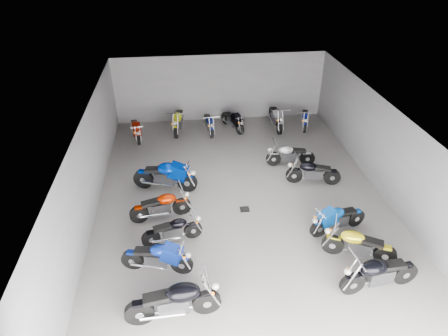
{
  "coord_description": "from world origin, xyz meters",
  "views": [
    {
      "loc": [
        -1.98,
        -11.19,
        8.31
      ],
      "look_at": [
        -0.57,
        0.65,
        1.0
      ],
      "focal_mm": 32.0,
      "sensor_mm": 36.0,
      "label": 1
    }
  ],
  "objects_px": {
    "motorcycle_right_a": "(379,273)",
    "motorcycle_left_e": "(166,176)",
    "motorcycle_right_c": "(338,219)",
    "motorcycle_right_b": "(358,245)",
    "motorcycle_left_c": "(173,230)",
    "motorcycle_left_b": "(158,257)",
    "motorcycle_back_f": "(305,118)",
    "motorcycle_left_d": "(161,206)",
    "motorcycle_left_a": "(174,301)",
    "motorcycle_right_e": "(313,172)",
    "drain_grate": "(245,209)",
    "motorcycle_back_e": "(276,117)",
    "motorcycle_back_d": "(233,120)",
    "motorcycle_right_f": "(290,155)",
    "motorcycle_back_a": "(136,129)",
    "motorcycle_back_c": "(209,123)",
    "motorcycle_back_b": "(178,120)"
  },
  "relations": [
    {
      "from": "motorcycle_right_a",
      "to": "motorcycle_back_b",
      "type": "height_order",
      "value": "motorcycle_right_a"
    },
    {
      "from": "motorcycle_left_e",
      "to": "motorcycle_right_e",
      "type": "xyz_separation_m",
      "value": [
        5.39,
        -0.24,
        -0.08
      ]
    },
    {
      "from": "motorcycle_right_f",
      "to": "motorcycle_back_a",
      "type": "height_order",
      "value": "motorcycle_right_f"
    },
    {
      "from": "motorcycle_right_b",
      "to": "motorcycle_right_c",
      "type": "distance_m",
      "value": 1.23
    },
    {
      "from": "motorcycle_right_b",
      "to": "motorcycle_back_a",
      "type": "distance_m",
      "value": 10.87
    },
    {
      "from": "motorcycle_left_c",
      "to": "motorcycle_right_f",
      "type": "height_order",
      "value": "motorcycle_right_f"
    },
    {
      "from": "motorcycle_left_b",
      "to": "motorcycle_right_c",
      "type": "xyz_separation_m",
      "value": [
        5.53,
        1.04,
        -0.01
      ]
    },
    {
      "from": "motorcycle_left_d",
      "to": "motorcycle_back_e",
      "type": "distance_m",
      "value": 8.23
    },
    {
      "from": "motorcycle_right_b",
      "to": "motorcycle_back_c",
      "type": "relative_size",
      "value": 1.04
    },
    {
      "from": "drain_grate",
      "to": "motorcycle_right_b",
      "type": "bearing_deg",
      "value": -43.12
    },
    {
      "from": "motorcycle_left_b",
      "to": "motorcycle_left_e",
      "type": "relative_size",
      "value": 0.86
    },
    {
      "from": "motorcycle_left_b",
      "to": "motorcycle_back_d",
      "type": "bearing_deg",
      "value": 173.44
    },
    {
      "from": "motorcycle_left_b",
      "to": "motorcycle_right_c",
      "type": "distance_m",
      "value": 5.62
    },
    {
      "from": "drain_grate",
      "to": "motorcycle_right_b",
      "type": "xyz_separation_m",
      "value": [
        2.84,
        -2.66,
        0.5
      ]
    },
    {
      "from": "motorcycle_left_d",
      "to": "motorcycle_back_f",
      "type": "bearing_deg",
      "value": 121.87
    },
    {
      "from": "motorcycle_left_b",
      "to": "motorcycle_right_b",
      "type": "relative_size",
      "value": 1.02
    },
    {
      "from": "motorcycle_left_b",
      "to": "motorcycle_left_d",
      "type": "relative_size",
      "value": 1.0
    },
    {
      "from": "motorcycle_right_a",
      "to": "motorcycle_back_b",
      "type": "bearing_deg",
      "value": 19.55
    },
    {
      "from": "motorcycle_back_a",
      "to": "motorcycle_right_f",
      "type": "bearing_deg",
      "value": 142.09
    },
    {
      "from": "motorcycle_right_a",
      "to": "motorcycle_left_e",
      "type": "bearing_deg",
      "value": 39.34
    },
    {
      "from": "motorcycle_left_d",
      "to": "motorcycle_back_f",
      "type": "relative_size",
      "value": 1.11
    },
    {
      "from": "motorcycle_right_c",
      "to": "motorcycle_right_b",
      "type": "bearing_deg",
      "value": 171.62
    },
    {
      "from": "motorcycle_left_c",
      "to": "motorcycle_right_f",
      "type": "distance_m",
      "value": 6.17
    },
    {
      "from": "motorcycle_left_c",
      "to": "motorcycle_right_a",
      "type": "height_order",
      "value": "motorcycle_right_a"
    },
    {
      "from": "motorcycle_right_c",
      "to": "motorcycle_back_f",
      "type": "bearing_deg",
      "value": -24.65
    },
    {
      "from": "motorcycle_left_a",
      "to": "motorcycle_back_a",
      "type": "height_order",
      "value": "motorcycle_left_a"
    },
    {
      "from": "motorcycle_right_b",
      "to": "motorcycle_left_b",
      "type": "bearing_deg",
      "value": 112.66
    },
    {
      "from": "motorcycle_left_d",
      "to": "motorcycle_right_e",
      "type": "relative_size",
      "value": 1.01
    },
    {
      "from": "motorcycle_left_a",
      "to": "motorcycle_right_e",
      "type": "height_order",
      "value": "motorcycle_left_a"
    },
    {
      "from": "motorcycle_left_c",
      "to": "drain_grate",
      "type": "bearing_deg",
      "value": 107.27
    },
    {
      "from": "motorcycle_right_b",
      "to": "motorcycle_right_f",
      "type": "distance_m",
      "value": 5.38
    },
    {
      "from": "motorcycle_right_c",
      "to": "motorcycle_right_f",
      "type": "distance_m",
      "value": 4.15
    },
    {
      "from": "motorcycle_back_d",
      "to": "motorcycle_left_e",
      "type": "bearing_deg",
      "value": 33.5
    },
    {
      "from": "motorcycle_left_e",
      "to": "motorcycle_left_c",
      "type": "bearing_deg",
      "value": 19.4
    },
    {
      "from": "motorcycle_right_e",
      "to": "motorcycle_back_f",
      "type": "distance_m",
      "value": 4.89
    },
    {
      "from": "motorcycle_left_b",
      "to": "motorcycle_back_f",
      "type": "distance_m",
      "value": 10.87
    },
    {
      "from": "motorcycle_left_c",
      "to": "motorcycle_back_e",
      "type": "xyz_separation_m",
      "value": [
        4.92,
        7.52,
        0.08
      ]
    },
    {
      "from": "motorcycle_left_a",
      "to": "motorcycle_right_c",
      "type": "distance_m",
      "value": 5.74
    },
    {
      "from": "motorcycle_left_e",
      "to": "motorcycle_right_a",
      "type": "xyz_separation_m",
      "value": [
        5.55,
        -5.35,
        -0.03
      ]
    },
    {
      "from": "motorcycle_left_b",
      "to": "motorcycle_right_b",
      "type": "distance_m",
      "value": 5.68
    },
    {
      "from": "motorcycle_left_c",
      "to": "motorcycle_right_c",
      "type": "relative_size",
      "value": 0.95
    },
    {
      "from": "motorcycle_left_e",
      "to": "motorcycle_back_c",
      "type": "bearing_deg",
      "value": 171.67
    },
    {
      "from": "drain_grate",
      "to": "motorcycle_back_f",
      "type": "xyz_separation_m",
      "value": [
        3.88,
        6.06,
        0.44
      ]
    },
    {
      "from": "motorcycle_left_a",
      "to": "motorcycle_right_a",
      "type": "distance_m",
      "value": 5.32
    },
    {
      "from": "motorcycle_left_e",
      "to": "motorcycle_right_b",
      "type": "relative_size",
      "value": 1.19
    },
    {
      "from": "motorcycle_right_b",
      "to": "motorcycle_left_e",
      "type": "bearing_deg",
      "value": 76.93
    },
    {
      "from": "motorcycle_back_e",
      "to": "motorcycle_back_d",
      "type": "bearing_deg",
      "value": -1.65
    },
    {
      "from": "motorcycle_back_c",
      "to": "drain_grate",
      "type": "bearing_deg",
      "value": 90.9
    },
    {
      "from": "motorcycle_left_a",
      "to": "motorcycle_back_e",
      "type": "xyz_separation_m",
      "value": [
        4.9,
        10.3,
        -0.04
      ]
    },
    {
      "from": "motorcycle_left_d",
      "to": "motorcycle_back_c",
      "type": "distance_m",
      "value": 6.52
    }
  ]
}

